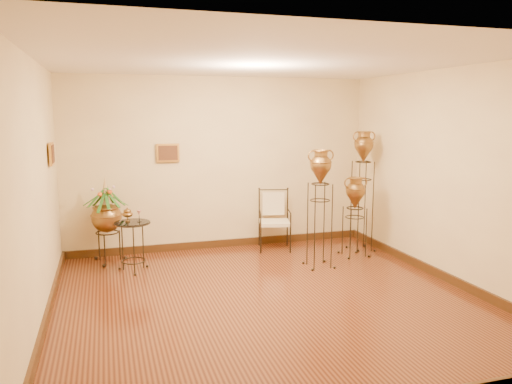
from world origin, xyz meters
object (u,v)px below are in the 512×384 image
object	(u,v)px
side_table	(133,245)
amphora_mid	(320,208)
amphora_tall	(362,190)
planter_urn	(106,214)
armchair	(275,220)

from	to	relation	value
side_table	amphora_mid	bearing A→B (deg)	-12.40
amphora_mid	amphora_tall	bearing A→B (deg)	31.54
amphora_mid	side_table	world-z (taller)	amphora_mid
amphora_tall	planter_urn	xyz separation A→B (m)	(-3.97, 0.50, -0.26)
armchair	side_table	distance (m)	2.34
amphora_mid	side_table	xyz separation A→B (m)	(-2.60, 0.57, -0.50)
amphora_tall	amphora_mid	xyz separation A→B (m)	(-1.02, -0.63, -0.13)
amphora_tall	armchair	distance (m)	1.50
amphora_mid	planter_urn	size ratio (longest dim) A/B	1.31
amphora_tall	planter_urn	world-z (taller)	amphora_tall
amphora_tall	armchair	xyz separation A→B (m)	(-1.35, 0.44, -0.51)
amphora_tall	armchair	world-z (taller)	amphora_tall
armchair	amphora_mid	bearing A→B (deg)	-59.26
amphora_mid	armchair	size ratio (longest dim) A/B	1.77
amphora_mid	armchair	world-z (taller)	amphora_mid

